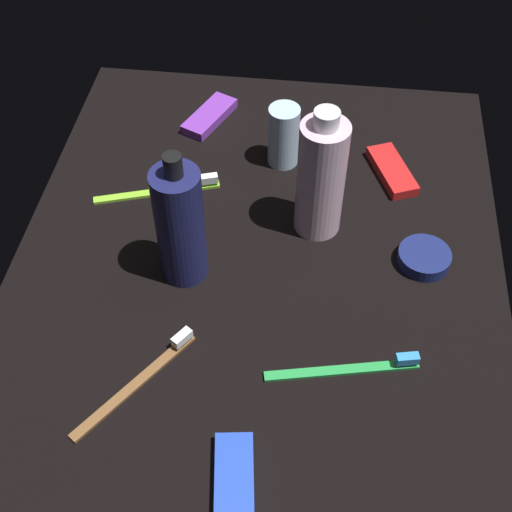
{
  "coord_description": "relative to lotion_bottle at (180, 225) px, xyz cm",
  "views": [
    {
      "loc": [
        56.38,
        6.78,
        69.1
      ],
      "look_at": [
        0.0,
        0.0,
        3.0
      ],
      "focal_mm": 48.5,
      "sensor_mm": 36.0,
      "label": 1
    }
  ],
  "objects": [
    {
      "name": "toothbrush_green",
      "position": [
        12.52,
        21.8,
        -7.92
      ],
      "size": [
        5.07,
        17.83,
        2.1
      ],
      "color": "green",
      "rests_on": "ground_plane"
    },
    {
      "name": "toothbrush_brown",
      "position": [
        16.57,
        -1.86,
        -7.92
      ],
      "size": [
        15.38,
        11.38,
        2.1
      ],
      "color": "brown",
      "rests_on": "ground_plane"
    },
    {
      "name": "bodywash_bottle",
      "position": [
        -10.11,
        16.36,
        0.27
      ],
      "size": [
        6.25,
        6.25,
        19.16
      ],
      "color": "silver",
      "rests_on": "ground_plane"
    },
    {
      "name": "cream_tin_left",
      "position": [
        -4.99,
        30.61,
        -7.59
      ],
      "size": [
        6.86,
        6.86,
        1.87
      ],
      "primitive_type": "cylinder",
      "color": "navy",
      "rests_on": "ground_plane"
    },
    {
      "name": "snack_bar_red",
      "position": [
        -21.53,
        26.64,
        -7.78
      ],
      "size": [
        11.14,
        7.7,
        1.5
      ],
      "primitive_type": "cube",
      "rotation": [
        0.0,
        0.0,
        0.4
      ],
      "color": "red",
      "rests_on": "ground_plane"
    },
    {
      "name": "snack_bar_purple",
      "position": [
        -30.9,
        -1.92,
        -7.78
      ],
      "size": [
        11.13,
        7.9,
        1.5
      ],
      "primitive_type": "cube",
      "rotation": [
        0.0,
        0.0,
        -0.42
      ],
      "color": "purple",
      "rests_on": "ground_plane"
    },
    {
      "name": "toothbrush_lime",
      "position": [
        -13.87,
        -5.58,
        -7.92
      ],
      "size": [
        6.7,
        17.49,
        2.1
      ],
      "color": "#8CD133",
      "rests_on": "ground_plane"
    },
    {
      "name": "ground_plane",
      "position": [
        -0.92,
        9.1,
        -9.13
      ],
      "size": [
        84.0,
        64.0,
        1.2
      ],
      "primitive_type": "cube",
      "color": "black"
    },
    {
      "name": "deodorant_stick",
      "position": [
        -22.64,
        10.5,
        -3.78
      ],
      "size": [
        4.54,
        4.54,
        9.49
      ],
      "primitive_type": "cylinder",
      "color": "silver",
      "rests_on": "ground_plane"
    },
    {
      "name": "lotion_bottle",
      "position": [
        0.0,
        0.0,
        0.0
      ],
      "size": [
        6.0,
        6.0,
        19.42
      ],
      "color": "#1B1E50",
      "rests_on": "ground_plane"
    },
    {
      "name": "snack_bar_blue",
      "position": [
        27.68,
        10.3,
        -7.78
      ],
      "size": [
        10.86,
        5.41,
        1.5
      ],
      "primitive_type": "cube",
      "rotation": [
        0.0,
        0.0,
        0.14
      ],
      "color": "blue",
      "rests_on": "ground_plane"
    }
  ]
}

